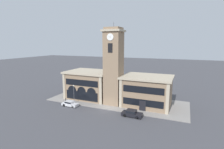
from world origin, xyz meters
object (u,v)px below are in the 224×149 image
at_px(bollard, 65,100).
at_px(parked_car_near, 70,103).
at_px(street_lamp, 74,91).
at_px(parked_car_mid, 132,113).

bearing_deg(bollard, parked_car_near, -33.00).
height_order(street_lamp, bollard, street_lamp).
height_order(parked_car_near, parked_car_mid, parked_car_mid).
xyz_separation_m(parked_car_near, parked_car_mid, (16.14, 0.00, 0.07)).
relative_size(parked_car_near, street_lamp, 0.87).
bearing_deg(parked_car_near, street_lamp, 95.20).
relative_size(street_lamp, bollard, 4.61).
bearing_deg(parked_car_mid, bollard, 175.74).
height_order(parked_car_mid, bollard, parked_car_mid).
bearing_deg(bollard, street_lamp, 2.87).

